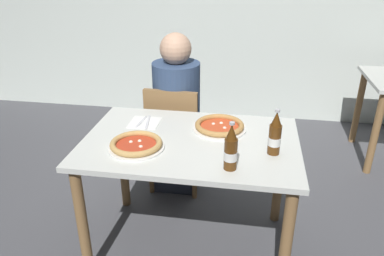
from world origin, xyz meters
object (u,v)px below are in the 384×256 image
(diner_seated, at_px, (177,118))
(pizza_margherita_near, at_px, (136,145))
(pizza_marinara_far, at_px, (219,126))
(beer_bottle_left, at_px, (275,135))
(dining_table_main, at_px, (191,158))
(beer_bottle_center, at_px, (231,150))
(chair_behind_table, at_px, (175,133))
(napkin_with_cutlery, at_px, (145,122))

(diner_seated, distance_m, pizza_margherita_near, 0.83)
(pizza_marinara_far, bearing_deg, beer_bottle_left, -38.48)
(diner_seated, relative_size, beer_bottle_left, 4.89)
(dining_table_main, height_order, beer_bottle_center, beer_bottle_center)
(dining_table_main, xyz_separation_m, pizza_marinara_far, (0.15, 0.16, 0.14))
(dining_table_main, bearing_deg, chair_behind_table, 109.65)
(pizza_margherita_near, bearing_deg, dining_table_main, 27.76)
(beer_bottle_center, height_order, napkin_with_cutlery, beer_bottle_center)
(diner_seated, distance_m, beer_bottle_left, 1.03)
(beer_bottle_center, xyz_separation_m, napkin_with_cutlery, (-0.55, 0.45, -0.10))
(chair_behind_table, xyz_separation_m, beer_bottle_center, (0.46, -0.88, 0.37))
(dining_table_main, height_order, pizza_marinara_far, pizza_marinara_far)
(pizza_margherita_near, height_order, beer_bottle_left, beer_bottle_left)
(chair_behind_table, height_order, beer_bottle_center, beer_bottle_center)
(pizza_marinara_far, bearing_deg, pizza_margherita_near, -143.93)
(dining_table_main, xyz_separation_m, chair_behind_table, (-0.22, 0.61, -0.15))
(beer_bottle_left, bearing_deg, diner_seated, 131.86)
(dining_table_main, relative_size, beer_bottle_left, 4.86)
(chair_behind_table, xyz_separation_m, diner_seated, (0.00, 0.05, 0.10))
(pizza_margherita_near, distance_m, napkin_with_cutlery, 0.33)
(dining_table_main, height_order, diner_seated, diner_seated)
(dining_table_main, relative_size, diner_seated, 0.99)
(diner_seated, distance_m, beer_bottle_center, 1.07)
(napkin_with_cutlery, bearing_deg, beer_bottle_center, -39.14)
(dining_table_main, height_order, chair_behind_table, chair_behind_table)
(diner_seated, bearing_deg, pizza_margherita_near, -94.06)
(chair_behind_table, bearing_deg, beer_bottle_left, 137.51)
(napkin_with_cutlery, bearing_deg, dining_table_main, -29.93)
(beer_bottle_center, bearing_deg, pizza_margherita_near, 165.96)
(diner_seated, xyz_separation_m, beer_bottle_left, (0.66, -0.74, 0.27))
(pizza_margherita_near, bearing_deg, napkin_with_cutlery, 97.97)
(beer_bottle_center, distance_m, napkin_with_cutlery, 0.72)
(pizza_margherita_near, relative_size, pizza_marinara_far, 0.96)
(pizza_margherita_near, relative_size, napkin_with_cutlery, 1.59)
(dining_table_main, distance_m, diner_seated, 0.70)
(beer_bottle_left, bearing_deg, pizza_margherita_near, -175.17)
(diner_seated, distance_m, napkin_with_cutlery, 0.52)
(chair_behind_table, relative_size, diner_seated, 0.70)
(dining_table_main, xyz_separation_m, beer_bottle_left, (0.45, -0.08, 0.22))
(chair_behind_table, relative_size, beer_bottle_left, 3.44)
(beer_bottle_left, bearing_deg, beer_bottle_center, -138.37)
(pizza_margherita_near, bearing_deg, pizza_marinara_far, 36.07)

